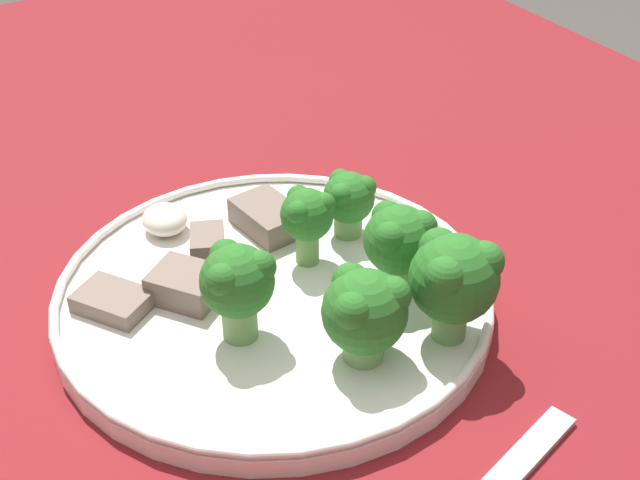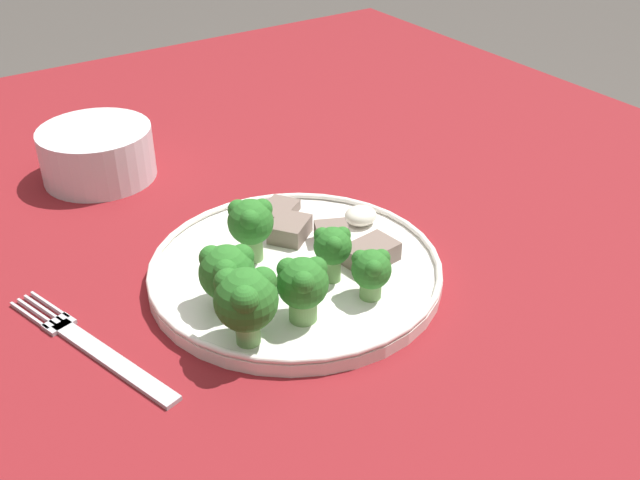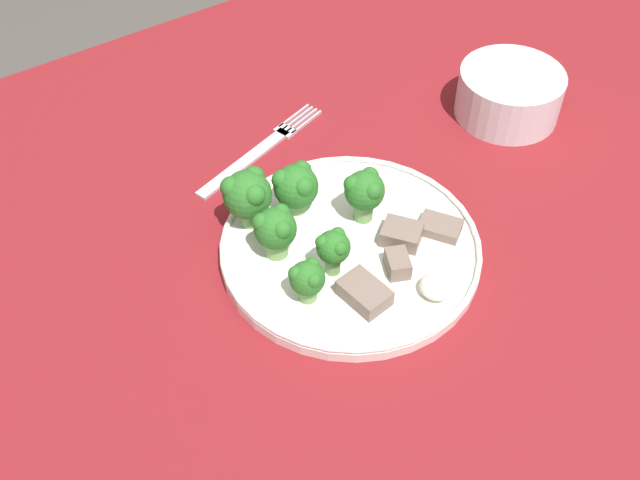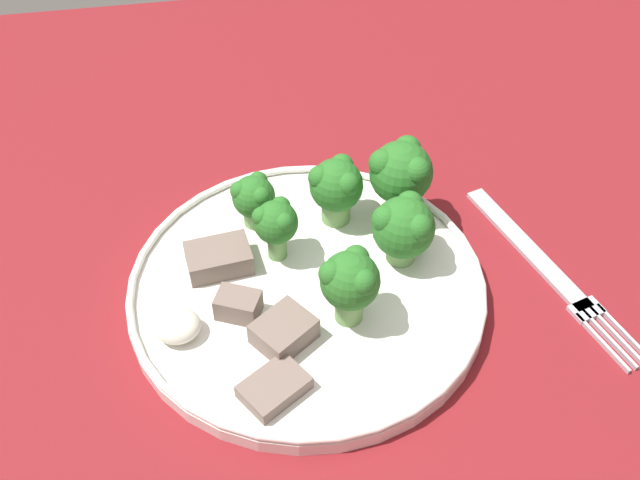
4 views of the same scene
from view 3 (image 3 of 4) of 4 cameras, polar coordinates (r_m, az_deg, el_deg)
The scene contains 15 objects.
table at distance 0.87m, azimuth 10.16°, elevation -3.64°, with size 1.13×1.19×0.70m.
dinner_plate at distance 0.78m, azimuth 2.32°, elevation -0.58°, with size 0.27×0.27×0.02m.
fork at distance 0.90m, azimuth -4.60°, elevation 6.81°, with size 0.08×0.20×0.00m.
cream_bowl at distance 0.97m, azimuth 14.19°, elevation 10.65°, with size 0.13×0.13×0.06m.
broccoli_floret_near_rim_left at distance 0.79m, azimuth -1.85°, elevation 4.13°, with size 0.05×0.05×0.06m.
broccoli_floret_center_left at distance 0.77m, azimuth 3.42°, elevation 3.75°, with size 0.04×0.04×0.06m.
broccoli_floret_back_left at distance 0.74m, azimuth -3.42°, elevation 0.84°, with size 0.04×0.04×0.06m.
broccoli_floret_front_left at distance 0.72m, azimuth 1.02°, elevation -0.59°, with size 0.03×0.03×0.05m.
broccoli_floret_center_back at distance 0.71m, azimuth -0.98°, elevation -2.96°, with size 0.04×0.03×0.05m.
broccoli_floret_mid_cluster at distance 0.77m, azimuth -5.56°, elevation 3.51°, with size 0.05×0.05×0.07m.
meat_slice_front_slice at distance 0.72m, azimuth 3.39°, elevation -4.04°, with size 0.05×0.04×0.02m.
meat_slice_middle_slice at distance 0.78m, azimuth 6.23°, elevation 0.45°, with size 0.05×0.05×0.02m.
meat_slice_rear_slice at distance 0.79m, azimuth 9.13°, elevation 0.99°, with size 0.05×0.05×0.01m.
meat_slice_edge_slice at distance 0.75m, azimuth 5.90°, elevation -1.76°, with size 0.04×0.03×0.02m.
sauce_dollop at distance 0.73m, azimuth 8.77°, elevation -3.57°, with size 0.03×0.03×0.02m.
Camera 3 is at (0.35, -0.43, 1.29)m, focal length 42.00 mm.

